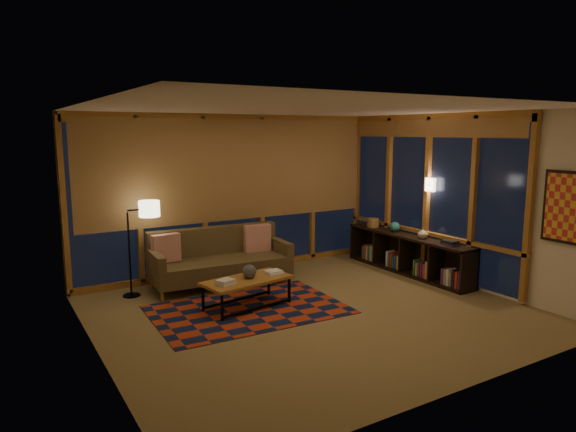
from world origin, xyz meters
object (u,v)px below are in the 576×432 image
sofa (221,258)px  floor_lamp (129,250)px  coffee_table (247,293)px  bookshelf (407,254)px

sofa → floor_lamp: floor_lamp is taller
sofa → floor_lamp: size_ratio=1.52×
coffee_table → floor_lamp: size_ratio=0.87×
sofa → floor_lamp: 1.40m
sofa → floor_lamp: bearing=175.6°
coffee_table → bookshelf: bearing=-6.1°
floor_lamp → bookshelf: floor_lamp is taller
coffee_table → sofa: bearing=75.3°
sofa → coffee_table: bearing=-91.7°
floor_lamp → bookshelf: bearing=-17.8°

